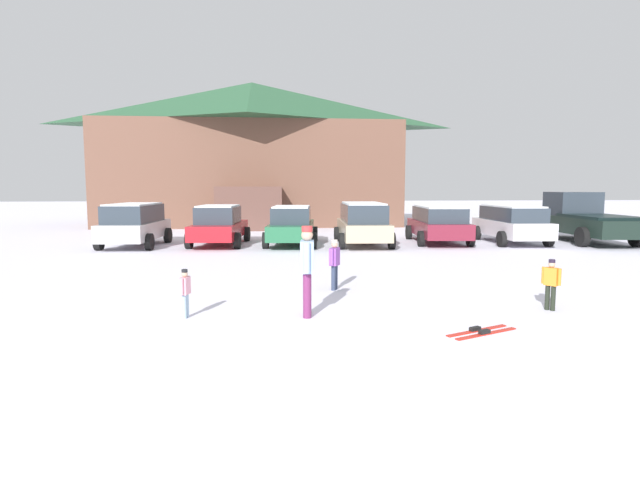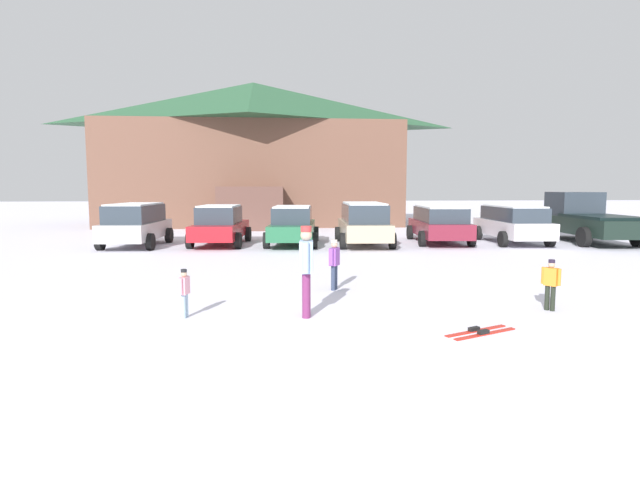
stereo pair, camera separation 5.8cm
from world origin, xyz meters
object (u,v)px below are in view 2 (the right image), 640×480
Objects in this scene: parked_green_coupe at (293,225)px; pickup_truck at (584,219)px; parked_beige_suv at (364,222)px; pair_of_skis at (480,332)px; skier_child_in_pink_snowsuit at (184,290)px; skier_child_in_orange_jacket at (551,282)px; parked_red_sedan at (220,225)px; ski_lodge at (254,153)px; parked_silver_wagon at (136,223)px; skier_child_in_purple_jacket at (334,262)px; parked_white_suv at (512,223)px; skier_adult_in_blue_parka at (306,266)px; parked_maroon_van at (439,223)px.

pickup_truck is (12.68, 0.17, 0.18)m from parked_green_coupe.
parked_beige_suv is at bearing -176.78° from pickup_truck.
parked_beige_suv reaches higher than pair_of_skis.
skier_child_in_pink_snowsuit is 0.90× the size of skier_child_in_orange_jacket.
ski_lodge is at bearing 86.03° from parked_red_sedan.
skier_child_in_purple_jacket is at bearing -52.70° from parked_silver_wagon.
parked_red_sedan is (-0.85, -12.19, -3.74)m from ski_lodge.
skier_child_in_orange_jacket is (-4.66, -11.23, -0.31)m from parked_white_suv.
parked_green_coupe is at bearing 101.80° from pair_of_skis.
skier_child_in_purple_jacket reaches higher than skier_child_in_orange_jacket.
skier_child_in_purple_jacket is (-11.99, -9.34, -0.34)m from pickup_truck.
ski_lodge reaches higher than skier_adult_in_blue_parka.
pair_of_skis is (4.79, -25.13, -4.54)m from ski_lodge.
parked_silver_wagon is at bearing -176.63° from parked_red_sedan.
pair_of_skis is (-10.01, -12.96, -0.97)m from pickup_truck.
pickup_truck reaches higher than parked_maroon_van.
skier_child_in_orange_jacket is at bearing -46.38° from parked_silver_wagon.
parked_beige_suv is 12.45m from pair_of_skis.
skier_child_in_orange_jacket is at bearing -81.13° from parked_beige_suv.
parked_red_sedan is at bearing -179.74° from parked_maroon_van.
parked_maroon_van is at bearing 1.82° from parked_green_coupe.
parked_red_sedan is 2.66× the size of skier_adult_in_blue_parka.
parked_maroon_van reaches higher than skier_child_in_orange_jacket.
skier_child_in_pink_snowsuit is 0.77× the size of skier_child_in_purple_jacket.
ski_lodge is 24.09m from skier_child_in_pink_snowsuit.
pickup_truck is at bearing -0.20° from parked_maroon_van.
skier_child_in_purple_jacket is (-5.54, -9.36, -0.20)m from parked_maroon_van.
parked_green_coupe is 4.79× the size of skier_child_in_orange_jacket.
parked_maroon_van is 10.88m from skier_child_in_purple_jacket.
parked_beige_suv is 11.52m from skier_adult_in_blue_parka.
parked_white_suv is (11.38, -12.56, -3.69)m from ski_lodge.
ski_lodge is 15.99× the size of skier_child_in_purple_jacket.
parked_red_sedan is 12.23m from parked_white_suv.
ski_lodge reaches higher than pair_of_skis.
skier_child_in_pink_snowsuit is at bearing -135.93° from parked_white_suv.
parked_red_sedan is 0.94× the size of parked_green_coupe.
parked_maroon_van reaches higher than skier_child_in_pink_snowsuit.
skier_child_in_purple_jacket is at bearing -142.09° from pickup_truck.
skier_child_in_pink_snowsuit is (-8.53, -11.60, -0.36)m from parked_maroon_van.
pickup_truck is at bearing 0.79° from parked_green_coupe.
parked_silver_wagon is at bearing -179.36° from pickup_truck.
ski_lodge is 4.10× the size of parked_white_suv.
ski_lodge reaches higher than parked_green_coupe.
parked_green_coupe is 5.31× the size of skier_child_in_pink_snowsuit.
parked_silver_wagon is 0.96× the size of parked_red_sedan.
skier_adult_in_blue_parka reaches higher than skier_child_in_purple_jacket.
parked_beige_suv is 4.71× the size of skier_child_in_orange_jacket.
ski_lodge is 22.04m from skier_child_in_purple_jacket.
parked_beige_suv is at bearing 89.04° from pair_of_skis.
skier_adult_in_blue_parka reaches higher than pair_of_skis.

